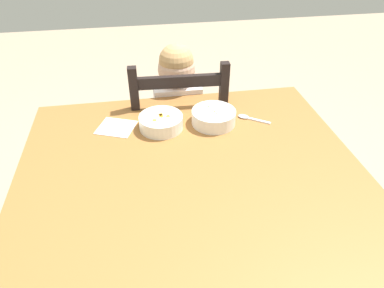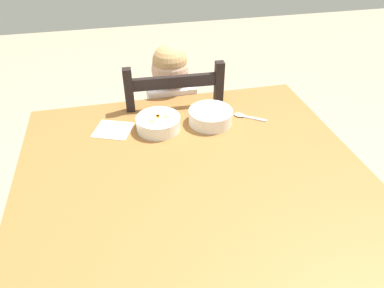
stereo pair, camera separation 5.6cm
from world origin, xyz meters
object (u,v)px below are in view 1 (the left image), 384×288
dining_table (192,194)px  dining_chair (179,142)px  bowl_of_carrots (161,122)px  spoon (248,118)px  bowl_of_peas (214,117)px  child_figure (178,113)px

dining_table → dining_chair: size_ratio=1.23×
bowl_of_carrots → spoon: bearing=1.6°
dining_chair → bowl_of_carrots: 0.45m
spoon → bowl_of_carrots: bearing=-178.4°
dining_chair → bowl_of_peas: (0.11, -0.30, 0.33)m
child_figure → bowl_of_peas: size_ratio=5.60×
bowl_of_peas → bowl_of_carrots: size_ratio=1.02×
spoon → dining_table: bearing=-134.5°
bowl_of_carrots → spoon: (0.36, 0.01, -0.02)m
bowl_of_carrots → bowl_of_peas: bearing=0.0°
dining_table → bowl_of_carrots: size_ratio=6.81×
dining_chair → bowl_of_peas: size_ratio=5.44×
dining_table → dining_chair: (0.03, 0.58, -0.19)m
bowl_of_peas → bowl_of_carrots: bowl_of_peas is taller
dining_table → dining_chair: 0.61m
dining_chair → spoon: 0.49m
bowl_of_peas → bowl_of_carrots: (-0.21, -0.00, -0.00)m
child_figure → bowl_of_peas: bearing=-70.3°
spoon → child_figure: bearing=131.9°
child_figure → bowl_of_carrots: 0.34m
child_figure → spoon: child_figure is taller
dining_chair → bowl_of_peas: dining_chair is taller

